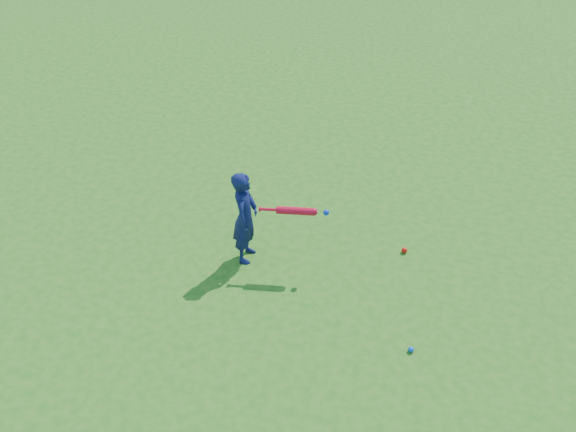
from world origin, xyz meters
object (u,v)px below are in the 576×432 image
object	(u,v)px
child	(245,217)
ground_ball_blue	(411,349)
bat_swing	(298,211)
ground_ball_red	(404,250)

from	to	relation	value
child	ground_ball_blue	bearing A→B (deg)	-119.23
ground_ball_blue	bat_swing	world-z (taller)	bat_swing
child	bat_swing	size ratio (longest dim) A/B	1.48
ground_ball_blue	ground_ball_red	bearing A→B (deg)	98.32
child	ground_ball_blue	distance (m)	2.39
child	bat_swing	bearing A→B (deg)	-88.05
child	ground_ball_red	bearing A→B (deg)	-75.65
bat_swing	ground_ball_red	bearing A→B (deg)	13.58
bat_swing	ground_ball_blue	bearing A→B (deg)	-46.03
child	bat_swing	xyz separation A→B (m)	(0.62, 0.05, 0.16)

